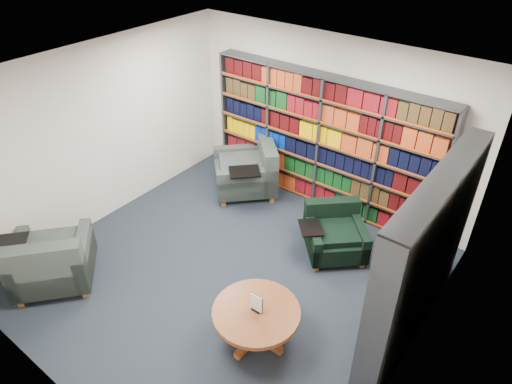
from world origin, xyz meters
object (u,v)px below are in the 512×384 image
Objects in this scene: chair_teal_front at (52,264)px; coffee_table at (256,316)px; chair_teal_left at (250,172)px; chair_green_right at (334,234)px.

coffee_table is (2.71, 0.94, 0.03)m from chair_teal_front.
chair_teal_left reaches higher than chair_green_right.
chair_green_right is 0.83× the size of chair_teal_front.
chair_green_right is at bearing 48.11° from chair_teal_front.
chair_teal_front reaches higher than chair_green_right.
chair_teal_left is 2.05m from chair_green_right.
chair_teal_front is (-2.63, -2.93, 0.06)m from chair_green_right.
chair_teal_left is 3.26m from coffee_table.
chair_green_right is 1.12× the size of coffee_table.
chair_teal_left is at bearing 79.40° from chair_teal_front.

